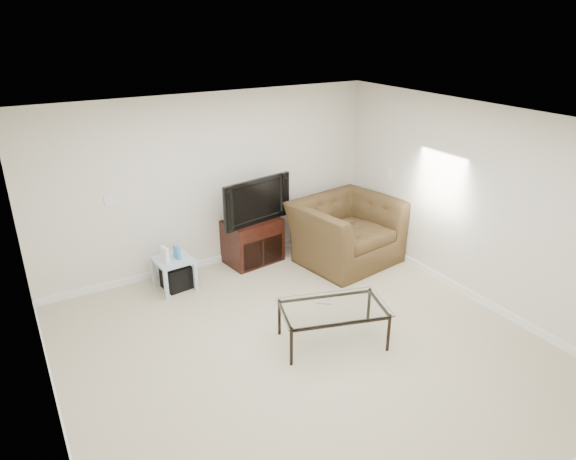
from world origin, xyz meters
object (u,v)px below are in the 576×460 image
side_table (174,274)px  recliner (346,221)px  tv_stand (252,241)px  coffee_table (333,325)px  subwoofer (176,277)px  television (253,199)px

side_table → recliner: (2.51, -0.44, 0.40)m
tv_stand → coffee_table: tv_stand is taller
tv_stand → subwoofer: size_ratio=2.37×
recliner → coffee_table: size_ratio=1.21×
television → side_table: 1.52m
television → coffee_table: size_ratio=0.91×
subwoofer → recliner: recliner is taller
recliner → coffee_table: bearing=-138.9°
tv_stand → recliner: 1.42m
side_table → coffee_table: coffee_table is taller
television → coffee_table: bearing=-105.6°
tv_stand → subwoofer: tv_stand is taller
tv_stand → side_table: bearing=-177.8°
television → recliner: bearing=-39.0°
recliner → television: bearing=143.4°
tv_stand → subwoofer: (-1.26, -0.21, -0.17)m
coffee_table → tv_stand: bearing=86.0°
tv_stand → television: 0.66m
recliner → coffee_table: recliner is taller
television → side_table: (-1.29, -0.20, -0.77)m
coffee_table → television: bearing=85.9°
television → subwoofer: television is taller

